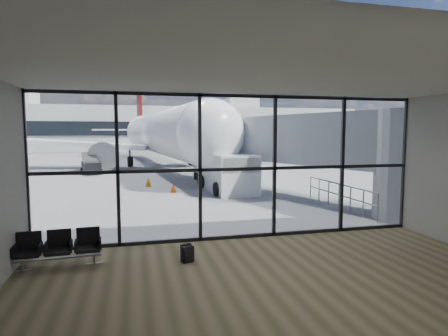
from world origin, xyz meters
name	(u,v)px	position (x,y,z in m)	size (l,w,h in m)	color
ground	(158,157)	(0.00, 40.00, 0.00)	(220.00, 220.00, 0.00)	slate
lounge_shell	(309,169)	(0.00, -4.80, 2.65)	(12.02, 8.01, 4.51)	brown
glass_curtain_wall	(238,168)	(0.00, 0.00, 2.25)	(12.10, 0.12, 4.50)	white
jet_bridge	(292,143)	(4.90, 7.07, 2.76)	(8.00, 16.50, 4.33)	#A1A4A6
apron_railing	(339,192)	(5.60, 3.50, 0.72)	(0.06, 5.46, 1.11)	gray
far_terminal	(147,128)	(-0.59, 61.97, 4.21)	(80.00, 12.20, 11.00)	#B2B3AE
tree_3	(10,126)	(-27.00, 72.00, 4.63)	(4.95, 4.95, 7.12)	#382619
tree_4	(43,123)	(-21.00, 72.00, 5.25)	(5.61, 5.61, 8.07)	#382619
tree_5	(74,120)	(-15.00, 72.00, 5.88)	(6.27, 6.27, 9.03)	#382619
seating_row	(59,246)	(-5.01, -1.30, 0.50)	(2.02, 0.70, 0.90)	gray
backpack	(187,254)	(-1.86, -1.81, 0.22)	(0.35, 0.34, 0.46)	black
airliner	(160,134)	(-0.53, 27.63, 3.20)	(35.06, 40.72, 10.49)	white
service_van	(228,172)	(2.05, 9.29, 1.10)	(2.60, 5.02, 2.14)	white
belt_loader	(91,167)	(-6.53, 20.76, 0.56)	(1.94, 3.80, 1.67)	black
traffic_cone_a	(148,182)	(-2.30, 12.21, 0.27)	(0.40, 0.40, 0.57)	orange
traffic_cone_b	(173,188)	(-1.05, 9.52, 0.25)	(0.37, 0.37, 0.53)	#E8520C
traffic_cone_c	(217,174)	(2.71, 15.06, 0.32)	(0.47, 0.47, 0.67)	#DF530B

